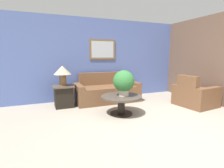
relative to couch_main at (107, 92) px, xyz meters
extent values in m
plane|color=gray|center=(0.37, -2.67, -0.30)|extent=(20.00, 20.00, 0.00)
cube|color=#5166A8|center=(0.37, 0.53, 1.00)|extent=(6.87, 0.06, 2.60)
cube|color=brown|center=(0.04, 0.49, 1.32)|extent=(0.88, 0.03, 0.65)
cube|color=#B2BCC6|center=(0.04, 0.47, 1.32)|extent=(0.76, 0.01, 0.53)
cube|color=brown|center=(2.83, -1.08, 1.00)|extent=(0.06, 5.17, 2.60)
cube|color=brown|center=(0.00, -0.04, -0.05)|extent=(1.59, 0.91, 0.49)
cube|color=brown|center=(0.00, 0.34, 0.39)|extent=(1.59, 0.16, 0.40)
cube|color=brown|center=(-0.88, -0.04, 0.00)|extent=(0.18, 0.91, 0.59)
cube|color=brown|center=(0.88, -0.04, 0.00)|extent=(0.18, 0.91, 0.59)
cube|color=brown|center=(2.17, -1.43, -0.05)|extent=(0.96, 0.69, 0.49)
cube|color=brown|center=(1.80, -1.47, 0.39)|extent=(0.22, 0.62, 0.40)
cube|color=brown|center=(2.21, -1.82, 0.00)|extent=(0.91, 0.27, 0.59)
cube|color=brown|center=(2.13, -1.05, 0.00)|extent=(0.91, 0.27, 0.59)
cylinder|color=black|center=(-0.11, -1.30, -0.28)|extent=(0.54, 0.54, 0.03)
cylinder|color=black|center=(-0.11, -1.30, -0.07)|extent=(0.18, 0.18, 0.39)
cylinder|color=#473D33|center=(-0.11, -1.30, 0.14)|extent=(0.99, 0.99, 0.04)
cube|color=black|center=(-1.33, -0.11, -0.02)|extent=(0.48, 0.48, 0.56)
cube|color=#473D33|center=(-1.33, -0.11, 0.28)|extent=(0.56, 0.56, 0.03)
cylinder|color=brown|center=(-1.33, -0.11, 0.31)|extent=(0.27, 0.27, 0.02)
cylinder|color=brown|center=(-1.33, -0.11, 0.47)|extent=(0.19, 0.19, 0.30)
cone|color=tan|center=(-1.33, -0.11, 0.73)|extent=(0.47, 0.47, 0.24)
cylinder|color=beige|center=(-0.06, -1.32, 0.25)|extent=(0.24, 0.24, 0.17)
sphere|color=#2D6B33|center=(-0.06, -1.32, 0.52)|extent=(0.51, 0.51, 0.51)
camera|label=1|loc=(-1.89, -5.02, 1.12)|focal=28.00mm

